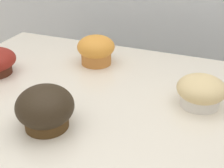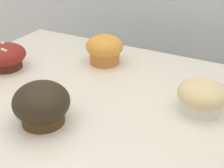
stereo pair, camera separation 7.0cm
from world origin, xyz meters
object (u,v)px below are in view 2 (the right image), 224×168
(muffin_back_left, at_px, (105,49))
(muffin_back_right, at_px, (202,96))
(muffin_front_right, at_px, (5,56))
(muffin_front_center, at_px, (42,104))

(muffin_back_left, bearing_deg, muffin_back_right, -21.45)
(muffin_back_left, distance_m, muffin_back_right, 0.33)
(muffin_back_right, bearing_deg, muffin_front_right, -175.82)
(muffin_front_center, height_order, muffin_front_right, muffin_front_center)
(muffin_front_center, relative_size, muffin_back_left, 1.09)
(muffin_front_center, xyz_separation_m, muffin_back_left, (-0.03, 0.32, 0.00))
(muffin_back_right, distance_m, muffin_front_right, 0.54)
(muffin_front_right, bearing_deg, muffin_front_center, -31.30)
(muffin_front_center, distance_m, muffin_back_left, 0.32)
(muffin_front_center, bearing_deg, muffin_back_right, 35.46)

